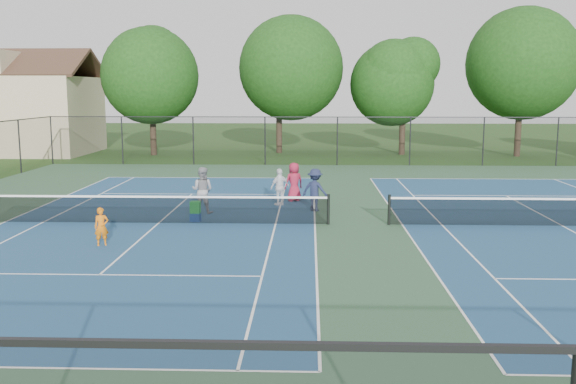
{
  "coord_description": "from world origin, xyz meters",
  "views": [
    {
      "loc": [
        -1.71,
        -21.89,
        4.61
      ],
      "look_at": [
        -2.42,
        -1.0,
        1.3
      ],
      "focal_mm": 40.0,
      "sensor_mm": 36.0,
      "label": 1
    }
  ],
  "objects_px": {
    "bystander_b": "(315,190)",
    "ball_crate": "(196,217)",
    "child_player": "(101,227)",
    "ball_hopper": "(195,207)",
    "clapboard_house": "(21,111)",
    "tree_back_c": "(404,78)",
    "bystander_a": "(280,187)",
    "tree_back_a": "(151,70)",
    "instructor": "(202,190)",
    "bystander_c": "(294,182)",
    "tree_back_b": "(279,63)",
    "tree_back_d": "(522,58)"
  },
  "relations": [
    {
      "from": "bystander_b",
      "to": "ball_crate",
      "type": "distance_m",
      "value": 4.83
    },
    {
      "from": "child_player",
      "to": "ball_hopper",
      "type": "distance_m",
      "value": 4.29
    },
    {
      "from": "clapboard_house",
      "to": "ball_crate",
      "type": "bearing_deg",
      "value": -54.99
    },
    {
      "from": "tree_back_c",
      "to": "clapboard_house",
      "type": "distance_m",
      "value": 28.1
    },
    {
      "from": "bystander_b",
      "to": "child_player",
      "type": "bearing_deg",
      "value": 67.0
    },
    {
      "from": "bystander_a",
      "to": "ball_hopper",
      "type": "xyz_separation_m",
      "value": [
        -2.86,
        -3.33,
        -0.24
      ]
    },
    {
      "from": "tree_back_a",
      "to": "tree_back_c",
      "type": "height_order",
      "value": "tree_back_a"
    },
    {
      "from": "instructor",
      "to": "ball_crate",
      "type": "distance_m",
      "value": 1.75
    },
    {
      "from": "bystander_c",
      "to": "ball_crate",
      "type": "distance_m",
      "value": 5.56
    },
    {
      "from": "child_player",
      "to": "ball_hopper",
      "type": "xyz_separation_m",
      "value": [
        2.17,
        3.7,
        -0.07
      ]
    },
    {
      "from": "tree_back_b",
      "to": "bystander_c",
      "type": "relative_size",
      "value": 6.14
    },
    {
      "from": "bystander_a",
      "to": "child_player",
      "type": "bearing_deg",
      "value": 16.22
    },
    {
      "from": "ball_hopper",
      "to": "instructor",
      "type": "bearing_deg",
      "value": 90.2
    },
    {
      "from": "tree_back_c",
      "to": "bystander_a",
      "type": "relative_size",
      "value": 5.57
    },
    {
      "from": "clapboard_house",
      "to": "bystander_b",
      "type": "height_order",
      "value": "clapboard_house"
    },
    {
      "from": "tree_back_b",
      "to": "tree_back_d",
      "type": "xyz_separation_m",
      "value": [
        17.0,
        -2.0,
        0.23
      ]
    },
    {
      "from": "tree_back_b",
      "to": "bystander_c",
      "type": "xyz_separation_m",
      "value": [
        1.64,
        -21.25,
        -5.78
      ]
    },
    {
      "from": "ball_crate",
      "to": "bystander_b",
      "type": "bearing_deg",
      "value": 26.74
    },
    {
      "from": "tree_back_b",
      "to": "tree_back_d",
      "type": "bearing_deg",
      "value": -6.71
    },
    {
      "from": "tree_back_b",
      "to": "clapboard_house",
      "type": "relative_size",
      "value": 0.93
    },
    {
      "from": "instructor",
      "to": "bystander_b",
      "type": "height_order",
      "value": "instructor"
    },
    {
      "from": "tree_back_c",
      "to": "instructor",
      "type": "distance_m",
      "value": 25.82
    },
    {
      "from": "tree_back_c",
      "to": "instructor",
      "type": "xyz_separation_m",
      "value": [
        -10.77,
        -23.01,
        -4.6
      ]
    },
    {
      "from": "bystander_a",
      "to": "ball_hopper",
      "type": "distance_m",
      "value": 4.4
    },
    {
      "from": "instructor",
      "to": "child_player",
      "type": "bearing_deg",
      "value": 80.9
    },
    {
      "from": "bystander_a",
      "to": "tree_back_d",
      "type": "bearing_deg",
      "value": -166.35
    },
    {
      "from": "tree_back_b",
      "to": "tree_back_d",
      "type": "distance_m",
      "value": 17.12
    },
    {
      "from": "bystander_a",
      "to": "bystander_c",
      "type": "distance_m",
      "value": 1.16
    },
    {
      "from": "bystander_b",
      "to": "bystander_c",
      "type": "xyz_separation_m",
      "value": [
        -0.87,
        2.2,
        -0.01
      ]
    },
    {
      "from": "ball_crate",
      "to": "bystander_c",
      "type": "bearing_deg",
      "value": 51.93
    },
    {
      "from": "bystander_b",
      "to": "bystander_c",
      "type": "relative_size",
      "value": 1.01
    },
    {
      "from": "tree_back_c",
      "to": "ball_crate",
      "type": "relative_size",
      "value": 23.47
    },
    {
      "from": "ball_hopper",
      "to": "tree_back_d",
      "type": "bearing_deg",
      "value": 51.51
    },
    {
      "from": "tree_back_d",
      "to": "instructor",
      "type": "xyz_separation_m",
      "value": [
        -18.77,
        -22.01,
        -5.94
      ]
    },
    {
      "from": "tree_back_a",
      "to": "bystander_c",
      "type": "relative_size",
      "value": 5.6
    },
    {
      "from": "tree_back_b",
      "to": "tree_back_c",
      "type": "height_order",
      "value": "tree_back_b"
    },
    {
      "from": "bystander_a",
      "to": "ball_crate",
      "type": "relative_size",
      "value": 4.22
    },
    {
      "from": "bystander_a",
      "to": "tree_back_b",
      "type": "bearing_deg",
      "value": -125.41
    },
    {
      "from": "tree_back_d",
      "to": "tree_back_a",
      "type": "bearing_deg",
      "value": -180.0
    },
    {
      "from": "tree_back_a",
      "to": "ball_crate",
      "type": "distance_m",
      "value": 25.38
    },
    {
      "from": "tree_back_c",
      "to": "bystander_c",
      "type": "relative_size",
      "value": 5.14
    },
    {
      "from": "ball_hopper",
      "to": "tree_back_c",
      "type": "bearing_deg",
      "value": 66.36
    },
    {
      "from": "tree_back_c",
      "to": "bystander_a",
      "type": "distance_m",
      "value": 23.18
    },
    {
      "from": "tree_back_b",
      "to": "ball_crate",
      "type": "xyz_separation_m",
      "value": [
        -1.77,
        -25.6,
        -6.45
      ]
    },
    {
      "from": "instructor",
      "to": "bystander_b",
      "type": "xyz_separation_m",
      "value": [
        4.28,
        0.56,
        -0.06
      ]
    },
    {
      "from": "tree_back_c",
      "to": "clapboard_house",
      "type": "relative_size",
      "value": 0.78
    },
    {
      "from": "tree_back_c",
      "to": "ball_hopper",
      "type": "height_order",
      "value": "tree_back_c"
    },
    {
      "from": "instructor",
      "to": "ball_crate",
      "type": "bearing_deg",
      "value": 103.33
    },
    {
      "from": "tree_back_b",
      "to": "instructor",
      "type": "bearing_deg",
      "value": -94.22
    },
    {
      "from": "tree_back_b",
      "to": "ball_crate",
      "type": "relative_size",
      "value": 28.03
    }
  ]
}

